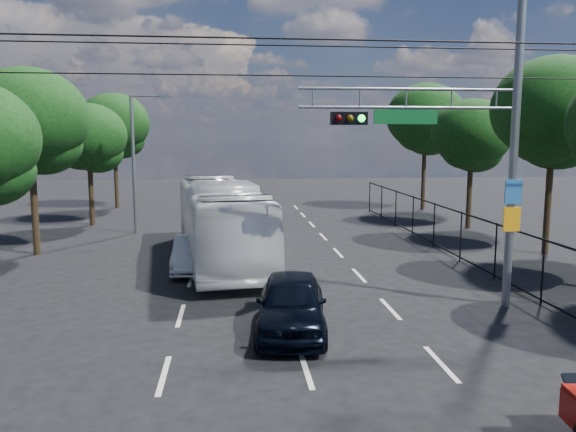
{
  "coord_description": "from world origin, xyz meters",
  "views": [
    {
      "loc": [
        -1.53,
        -7.36,
        4.94
      ],
      "look_at": [
        -0.0,
        7.78,
        2.8
      ],
      "focal_mm": 35.0,
      "sensor_mm": 36.0,
      "label": 1
    }
  ],
  "objects": [
    {
      "name": "lane_markings",
      "position": [
        -0.0,
        14.0,
        0.01
      ],
      "size": [
        6.12,
        38.0,
        0.01
      ],
      "color": "beige",
      "rests_on": "ground"
    },
    {
      "name": "signal_mast",
      "position": [
        5.28,
        7.99,
        5.24
      ],
      "size": [
        6.43,
        0.39,
        9.5
      ],
      "color": "slate",
      "rests_on": "ground"
    },
    {
      "name": "streetlight_left",
      "position": [
        -6.33,
        22.0,
        3.94
      ],
      "size": [
        2.09,
        0.22,
        7.08
      ],
      "color": "slate",
      "rests_on": "ground"
    },
    {
      "name": "utility_wires",
      "position": [
        0.0,
        8.83,
        7.23
      ],
      "size": [
        22.0,
        5.04,
        0.74
      ],
      "color": "black",
      "rests_on": "ground"
    },
    {
      "name": "fence_right",
      "position": [
        7.6,
        12.17,
        1.03
      ],
      "size": [
        0.06,
        34.03,
        2.0
      ],
      "color": "black",
      "rests_on": "ground"
    },
    {
      "name": "tree_right_c",
      "position": [
        11.82,
        15.02,
        5.73
      ],
      "size": [
        5.1,
        5.1,
        8.29
      ],
      "color": "black",
      "rests_on": "ground"
    },
    {
      "name": "tree_right_d",
      "position": [
        11.42,
        22.02,
        4.85
      ],
      "size": [
        4.32,
        4.32,
        7.02
      ],
      "color": "black",
      "rests_on": "ground"
    },
    {
      "name": "tree_right_e",
      "position": [
        11.62,
        30.02,
        5.94
      ],
      "size": [
        5.28,
        5.28,
        8.58
      ],
      "color": "black",
      "rests_on": "ground"
    },
    {
      "name": "tree_left_c",
      "position": [
        -9.78,
        17.02,
        5.4
      ],
      "size": [
        4.8,
        4.8,
        7.8
      ],
      "color": "black",
      "rests_on": "ground"
    },
    {
      "name": "tree_left_d",
      "position": [
        -9.38,
        25.02,
        4.72
      ],
      "size": [
        4.2,
        4.2,
        6.83
      ],
      "color": "black",
      "rests_on": "ground"
    },
    {
      "name": "tree_left_e",
      "position": [
        -9.58,
        33.02,
        5.53
      ],
      "size": [
        4.92,
        4.92,
        7.99
      ],
      "color": "black",
      "rests_on": "ground"
    },
    {
      "name": "navy_hatchback",
      "position": [
        -0.05,
        6.47,
        0.73
      ],
      "size": [
        2.23,
        4.48,
        1.47
      ],
      "primitive_type": "imported",
      "rotation": [
        0.0,
        0.0,
        -0.12
      ],
      "color": "black",
      "rests_on": "ground"
    },
    {
      "name": "white_bus",
      "position": [
        -2.0,
        15.03,
        1.61
      ],
      "size": [
        4.14,
        11.81,
        3.22
      ],
      "primitive_type": "imported",
      "rotation": [
        0.0,
        0.0,
        0.13
      ],
      "color": "silver",
      "rests_on": "ground"
    },
    {
      "name": "white_van",
      "position": [
        -3.0,
        13.42,
        0.64
      ],
      "size": [
        1.36,
        3.89,
        1.28
      ],
      "primitive_type": "imported",
      "rotation": [
        0.0,
        0.0,
        0.0
      ],
      "color": "silver",
      "rests_on": "ground"
    }
  ]
}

